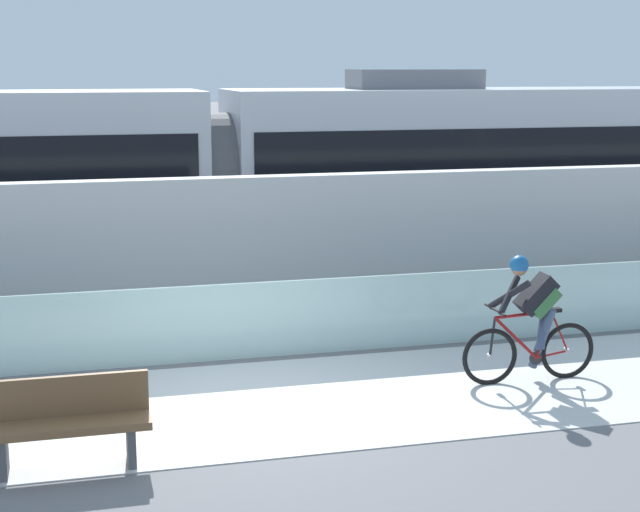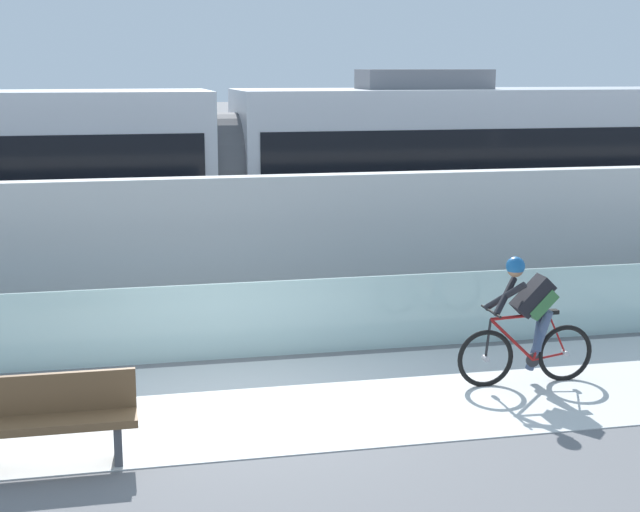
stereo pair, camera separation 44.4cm
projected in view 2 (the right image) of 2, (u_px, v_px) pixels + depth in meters
The scene contains 9 objects.
ground_plane at pixel (238, 405), 11.17m from camera, with size 200.00×200.00×0.00m, color slate.
bike_path_deck at pixel (238, 405), 11.17m from camera, with size 32.00×3.20×0.01m, color silver.
glass_parapet at pixel (218, 322), 12.84m from camera, with size 32.00×0.05×1.03m, color silver.
concrete_barrier_wall at pixel (204, 252), 14.45m from camera, with size 32.00×0.36×2.25m, color silver.
tram_rail_near at pixel (191, 289), 17.04m from camera, with size 32.00×0.08×0.01m, color #595654.
tram_rail_far at pixel (184, 272), 18.42m from camera, with size 32.00×0.08×0.01m, color #595654.
tram at pixel (223, 177), 17.52m from camera, with size 22.56×2.54×3.81m.
cyclist_on_bike at pixel (528, 322), 11.78m from camera, with size 1.77×0.58×1.61m.
bench at pixel (54, 418), 9.43m from camera, with size 1.60×0.45×0.89m.
Camera 2 is at (-1.37, -10.58, 3.84)m, focal length 54.19 mm.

